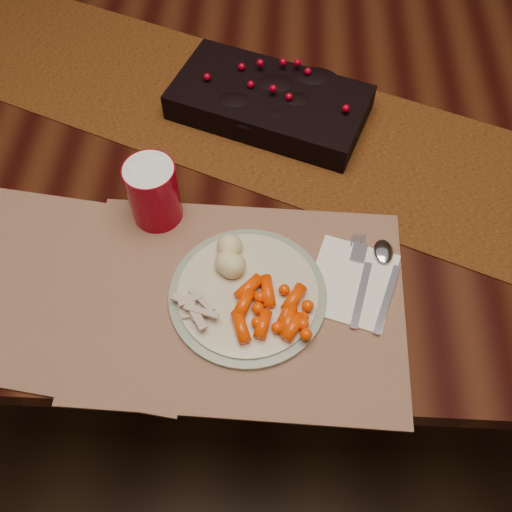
{
  "coord_description": "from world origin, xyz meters",
  "views": [
    {
      "loc": [
        0.02,
        -0.75,
        1.53
      ],
      "look_at": [
        -0.01,
        -0.28,
        0.8
      ],
      "focal_mm": 40.0,
      "sensor_mm": 36.0,
      "label": 1
    }
  ],
  "objects_px": {
    "dinner_plate": "(248,294)",
    "turkey_shreds": "(194,308)",
    "baby_carrots": "(269,310)",
    "mashed_potatoes": "(237,254)",
    "centerpiece": "(270,99)",
    "red_cup": "(154,193)",
    "dining_table": "(264,253)",
    "napkin": "(352,283)",
    "placemat_main": "(242,302)"
  },
  "relations": [
    {
      "from": "mashed_potatoes",
      "to": "napkin",
      "type": "height_order",
      "value": "mashed_potatoes"
    },
    {
      "from": "baby_carrots",
      "to": "mashed_potatoes",
      "type": "bearing_deg",
      "value": 120.43
    },
    {
      "from": "centerpiece",
      "to": "red_cup",
      "type": "relative_size",
      "value": 3.14
    },
    {
      "from": "baby_carrots",
      "to": "turkey_shreds",
      "type": "height_order",
      "value": "baby_carrots"
    },
    {
      "from": "dining_table",
      "to": "centerpiece",
      "type": "xyz_separation_m",
      "value": [
        0.0,
        0.08,
        0.41
      ]
    },
    {
      "from": "baby_carrots",
      "to": "centerpiece",
      "type": "bearing_deg",
      "value": 91.98
    },
    {
      "from": "centerpiece",
      "to": "dinner_plate",
      "type": "bearing_deg",
      "value": -92.56
    },
    {
      "from": "centerpiece",
      "to": "mashed_potatoes",
      "type": "xyz_separation_m",
      "value": [
        -0.04,
        -0.35,
        -0.0
      ]
    },
    {
      "from": "centerpiece",
      "to": "napkin",
      "type": "bearing_deg",
      "value": -68.99
    },
    {
      "from": "turkey_shreds",
      "to": "mashed_potatoes",
      "type": "bearing_deg",
      "value": 57.69
    },
    {
      "from": "centerpiece",
      "to": "red_cup",
      "type": "bearing_deg",
      "value": -125.21
    },
    {
      "from": "centerpiece",
      "to": "baby_carrots",
      "type": "xyz_separation_m",
      "value": [
        0.02,
        -0.44,
        -0.01
      ]
    },
    {
      "from": "napkin",
      "to": "placemat_main",
      "type": "bearing_deg",
      "value": -150.41
    },
    {
      "from": "baby_carrots",
      "to": "turkey_shreds",
      "type": "xyz_separation_m",
      "value": [
        -0.11,
        -0.0,
        -0.0
      ]
    },
    {
      "from": "turkey_shreds",
      "to": "red_cup",
      "type": "bearing_deg",
      "value": 113.97
    },
    {
      "from": "placemat_main",
      "to": "dinner_plate",
      "type": "relative_size",
      "value": 2.04
    },
    {
      "from": "centerpiece",
      "to": "mashed_potatoes",
      "type": "height_order",
      "value": "centerpiece"
    },
    {
      "from": "centerpiece",
      "to": "turkey_shreds",
      "type": "relative_size",
      "value": 4.61
    },
    {
      "from": "placemat_main",
      "to": "turkey_shreds",
      "type": "xyz_separation_m",
      "value": [
        -0.07,
        -0.03,
        0.03
      ]
    },
    {
      "from": "centerpiece",
      "to": "turkey_shreds",
      "type": "bearing_deg",
      "value": -102.2
    },
    {
      "from": "centerpiece",
      "to": "turkey_shreds",
      "type": "height_order",
      "value": "centerpiece"
    },
    {
      "from": "dinner_plate",
      "to": "turkey_shreds",
      "type": "height_order",
      "value": "turkey_shreds"
    },
    {
      "from": "napkin",
      "to": "mashed_potatoes",
      "type": "bearing_deg",
      "value": -171.23
    },
    {
      "from": "placemat_main",
      "to": "turkey_shreds",
      "type": "relative_size",
      "value": 6.38
    },
    {
      "from": "dinner_plate",
      "to": "napkin",
      "type": "height_order",
      "value": "dinner_plate"
    },
    {
      "from": "centerpiece",
      "to": "red_cup",
      "type": "height_order",
      "value": "red_cup"
    },
    {
      "from": "centerpiece",
      "to": "baby_carrots",
      "type": "bearing_deg",
      "value": -88.02
    },
    {
      "from": "dinner_plate",
      "to": "napkin",
      "type": "bearing_deg",
      "value": 11.01
    },
    {
      "from": "dining_table",
      "to": "napkin",
      "type": "distance_m",
      "value": 0.5
    },
    {
      "from": "baby_carrots",
      "to": "mashed_potatoes",
      "type": "xyz_separation_m",
      "value": [
        -0.05,
        0.09,
        0.01
      ]
    },
    {
      "from": "dining_table",
      "to": "dinner_plate",
      "type": "distance_m",
      "value": 0.51
    },
    {
      "from": "dining_table",
      "to": "dinner_plate",
      "type": "height_order",
      "value": "dinner_plate"
    },
    {
      "from": "red_cup",
      "to": "mashed_potatoes",
      "type": "bearing_deg",
      "value": -34.28
    },
    {
      "from": "dinner_plate",
      "to": "baby_carrots",
      "type": "xyz_separation_m",
      "value": [
        0.03,
        -0.03,
        0.02
      ]
    },
    {
      "from": "baby_carrots",
      "to": "napkin",
      "type": "xyz_separation_m",
      "value": [
        0.13,
        0.07,
        -0.02
      ]
    },
    {
      "from": "dining_table",
      "to": "mashed_potatoes",
      "type": "xyz_separation_m",
      "value": [
        -0.04,
        -0.27,
        0.41
      ]
    },
    {
      "from": "napkin",
      "to": "dinner_plate",
      "type": "bearing_deg",
      "value": -152.69
    },
    {
      "from": "red_cup",
      "to": "turkey_shreds",
      "type": "bearing_deg",
      "value": -66.03
    },
    {
      "from": "turkey_shreds",
      "to": "placemat_main",
      "type": "bearing_deg",
      "value": 21.66
    },
    {
      "from": "centerpiece",
      "to": "dinner_plate",
      "type": "height_order",
      "value": "centerpiece"
    },
    {
      "from": "dinner_plate",
      "to": "mashed_potatoes",
      "type": "relative_size",
      "value": 3.43
    },
    {
      "from": "placemat_main",
      "to": "red_cup",
      "type": "height_order",
      "value": "red_cup"
    },
    {
      "from": "placemat_main",
      "to": "mashed_potatoes",
      "type": "bearing_deg",
      "value": 101.03
    },
    {
      "from": "dining_table",
      "to": "centerpiece",
      "type": "distance_m",
      "value": 0.42
    },
    {
      "from": "dinner_plate",
      "to": "red_cup",
      "type": "xyz_separation_m",
      "value": [
        -0.16,
        0.15,
        0.05
      ]
    },
    {
      "from": "mashed_potatoes",
      "to": "napkin",
      "type": "distance_m",
      "value": 0.18
    },
    {
      "from": "mashed_potatoes",
      "to": "centerpiece",
      "type": "bearing_deg",
      "value": 83.87
    },
    {
      "from": "centerpiece",
      "to": "dinner_plate",
      "type": "xyz_separation_m",
      "value": [
        -0.02,
        -0.4,
        -0.03
      ]
    },
    {
      "from": "dinner_plate",
      "to": "red_cup",
      "type": "bearing_deg",
      "value": 136.66
    },
    {
      "from": "centerpiece",
      "to": "mashed_potatoes",
      "type": "bearing_deg",
      "value": -96.13
    }
  ]
}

